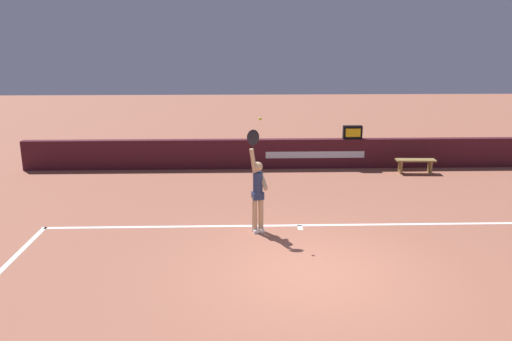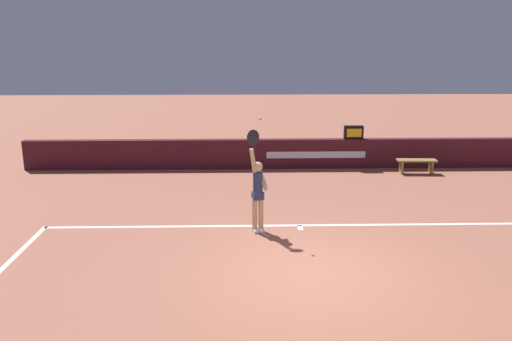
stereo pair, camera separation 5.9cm
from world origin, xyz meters
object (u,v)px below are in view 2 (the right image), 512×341
(speed_display, at_px, (354,132))
(tennis_player, at_px, (258,190))
(tennis_ball, at_px, (260,119))
(courtside_bench_near, at_px, (416,163))

(speed_display, relative_size, tennis_player, 0.27)
(speed_display, bearing_deg, tennis_ball, -119.35)
(tennis_player, bearing_deg, courtside_bench_near, 43.41)
(speed_display, relative_size, courtside_bench_near, 0.50)
(tennis_player, relative_size, courtside_bench_near, 1.85)
(speed_display, xyz_separation_m, tennis_ball, (-3.30, -5.88, 1.40))
(tennis_player, bearing_deg, tennis_ball, -60.25)
(speed_display, height_order, courtside_bench_near, speed_display)
(tennis_player, xyz_separation_m, tennis_ball, (0.05, -0.08, 1.63))
(tennis_ball, bearing_deg, courtside_bench_near, 44.13)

